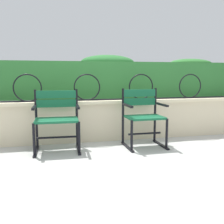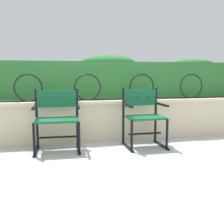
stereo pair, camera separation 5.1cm
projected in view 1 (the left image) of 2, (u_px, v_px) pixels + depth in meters
The scene contains 6 objects.
ground_plane at pixel (114, 153), 3.61m from camera, with size 60.00×60.00×0.00m, color #ADADA8.
stone_wall at pixel (102, 119), 4.35m from camera, with size 7.34×0.41×0.65m.
iron_arch_fence at pixel (89, 89), 4.15m from camera, with size 6.80×0.02×0.42m.
hedge_row at pixel (96, 78), 4.69m from camera, with size 7.19×0.56×0.75m.
park_chair_left at pixel (57, 118), 3.69m from camera, with size 0.64×0.55×0.85m.
park_chair_right at pixel (143, 115), 3.93m from camera, with size 0.57×0.53×0.85m.
Camera 1 is at (-0.83, -3.39, 1.06)m, focal length 42.51 mm.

